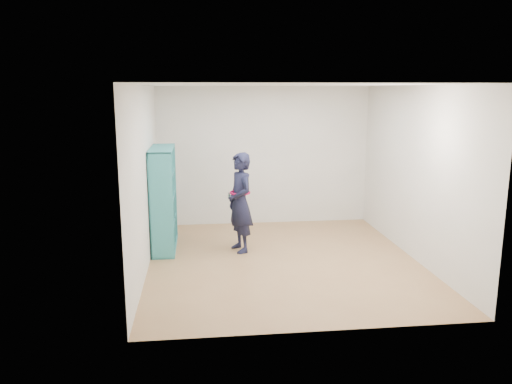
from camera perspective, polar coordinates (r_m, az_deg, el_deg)
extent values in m
plane|color=#9A6E46|center=(7.60, 3.14, -7.88)|extent=(4.50, 4.50, 0.00)
plane|color=white|center=(7.17, 3.38, 12.12)|extent=(4.50, 4.50, 0.00)
cube|color=beige|center=(7.21, -12.62, 1.47)|extent=(0.02, 4.50, 2.60)
cube|color=beige|center=(7.86, 17.77, 2.03)|extent=(0.02, 4.50, 2.60)
cube|color=beige|center=(9.47, 0.92, 4.12)|extent=(4.00, 0.02, 2.60)
cube|color=beige|center=(5.12, 7.57, -2.44)|extent=(4.00, 0.02, 2.60)
cube|color=teal|center=(7.56, -10.82, -1.69)|extent=(0.36, 0.03, 1.64)
cube|color=teal|center=(8.74, -10.27, 0.11)|extent=(0.36, 0.03, 1.64)
cube|color=teal|center=(8.36, -10.32, -6.14)|extent=(0.36, 1.23, 0.03)
cube|color=teal|center=(8.02, -10.74, 4.92)|extent=(0.36, 1.23, 0.03)
cube|color=teal|center=(8.16, -11.69, -0.75)|extent=(0.03, 1.23, 1.64)
cube|color=teal|center=(7.96, -10.61, -1.03)|extent=(0.33, 0.03, 1.59)
cube|color=teal|center=(8.34, -10.44, -0.44)|extent=(0.33, 0.03, 1.59)
cube|color=teal|center=(8.24, -10.42, -3.43)|extent=(0.33, 1.18, 0.03)
cube|color=teal|center=(8.15, -10.52, -0.73)|extent=(0.33, 1.18, 0.03)
cube|color=teal|center=(8.08, -10.63, 2.03)|extent=(0.33, 1.18, 0.03)
cube|color=beige|center=(7.96, -10.36, -6.64)|extent=(0.23, 0.14, 0.06)
cube|color=black|center=(7.77, -10.44, -3.25)|extent=(0.18, 0.16, 0.26)
cube|color=maroon|center=(7.68, -10.55, -0.47)|extent=(0.18, 0.16, 0.24)
cube|color=silver|center=(7.67, -10.68, 1.84)|extent=(0.23, 0.14, 0.06)
cube|color=navy|center=(8.25, -10.17, -5.19)|extent=(0.18, 0.16, 0.28)
cube|color=brown|center=(8.14, -10.28, -2.42)|extent=(0.18, 0.16, 0.30)
cube|color=#BFB28C|center=(8.13, -10.39, -0.45)|extent=(0.23, 0.14, 0.06)
cube|color=#26594C|center=(7.99, -10.48, 3.00)|extent=(0.18, 0.16, 0.27)
cube|color=beige|center=(8.63, -10.02, -4.51)|extent=(0.18, 0.16, 0.25)
cube|color=black|center=(8.60, -10.14, -2.40)|extent=(0.23, 0.14, 0.09)
cube|color=maroon|center=(8.44, -10.21, 0.73)|extent=(0.18, 0.16, 0.27)
cube|color=silver|center=(8.38, -10.30, 3.27)|extent=(0.18, 0.16, 0.23)
imported|color=black|center=(7.86, -1.83, -1.21)|extent=(0.55, 0.67, 1.58)
torus|color=#A80C42|center=(7.82, -1.83, -0.06)|extent=(0.42, 0.42, 0.04)
cube|color=silver|center=(7.84, -3.12, -0.46)|extent=(0.04, 0.08, 0.12)
cube|color=black|center=(7.84, -3.12, -0.46)|extent=(0.04, 0.08, 0.11)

